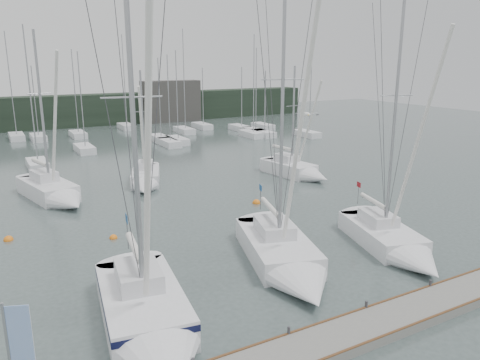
% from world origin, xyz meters
% --- Properties ---
extents(ground, '(160.00, 160.00, 0.00)m').
position_xyz_m(ground, '(0.00, 0.00, 0.00)').
color(ground, '#435150').
rests_on(ground, ground).
extents(dock, '(24.00, 2.00, 0.40)m').
position_xyz_m(dock, '(0.00, -5.00, 0.20)').
color(dock, slate).
rests_on(dock, ground).
extents(far_treeline, '(90.00, 4.00, 5.00)m').
position_xyz_m(far_treeline, '(0.00, 62.00, 2.50)').
color(far_treeline, black).
rests_on(far_treeline, ground).
extents(far_building_right, '(10.00, 3.00, 7.00)m').
position_xyz_m(far_building_right, '(18.00, 60.00, 3.50)').
color(far_building_right, '#3E3C39').
rests_on(far_building_right, ground).
extents(mast_forest, '(56.73, 27.07, 14.79)m').
position_xyz_m(mast_forest, '(2.31, 42.56, 0.47)').
color(mast_forest, silver).
rests_on(mast_forest, ground).
extents(sailboat_near_left, '(4.46, 9.91, 15.70)m').
position_xyz_m(sailboat_near_left, '(-6.59, -1.30, 0.66)').
color(sailboat_near_left, silver).
rests_on(sailboat_near_left, ground).
extents(sailboat_near_center, '(5.91, 10.26, 16.44)m').
position_xyz_m(sailboat_near_center, '(1.47, 0.92, 0.56)').
color(sailboat_near_center, silver).
rests_on(sailboat_near_center, ground).
extents(sailboat_near_right, '(5.07, 9.00, 14.77)m').
position_xyz_m(sailboat_near_right, '(8.12, -0.12, 0.53)').
color(sailboat_near_right, silver).
rests_on(sailboat_near_right, ground).
extents(sailboat_mid_b, '(4.62, 9.04, 13.57)m').
position_xyz_m(sailboat_mid_b, '(-6.92, 19.79, 0.62)').
color(sailboat_mid_b, silver).
rests_on(sailboat_mid_b, ground).
extents(sailboat_mid_c, '(4.69, 7.60, 10.45)m').
position_xyz_m(sailboat_mid_c, '(0.41, 20.75, 0.55)').
color(sailboat_mid_c, silver).
rests_on(sailboat_mid_c, ground).
extents(sailboat_mid_e, '(3.52, 7.70, 10.84)m').
position_xyz_m(sailboat_mid_e, '(13.88, 16.88, 0.56)').
color(sailboat_mid_e, silver).
rests_on(sailboat_mid_e, ground).
extents(buoy_a, '(0.49, 0.49, 0.49)m').
position_xyz_m(buoy_a, '(-5.10, 10.13, 0.00)').
color(buoy_a, orange).
rests_on(buoy_a, ground).
extents(buoy_b, '(0.61, 0.61, 0.61)m').
position_xyz_m(buoy_b, '(6.25, 11.98, 0.00)').
color(buoy_b, orange).
rests_on(buoy_b, ground).
extents(buoy_c, '(0.57, 0.57, 0.57)m').
position_xyz_m(buoy_c, '(-10.73, 12.92, 0.00)').
color(buoy_c, orange).
rests_on(buoy_c, ground).
extents(seagull, '(1.06, 0.51, 0.21)m').
position_xyz_m(seagull, '(1.56, -0.02, 8.21)').
color(seagull, white).
rests_on(seagull, ground).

